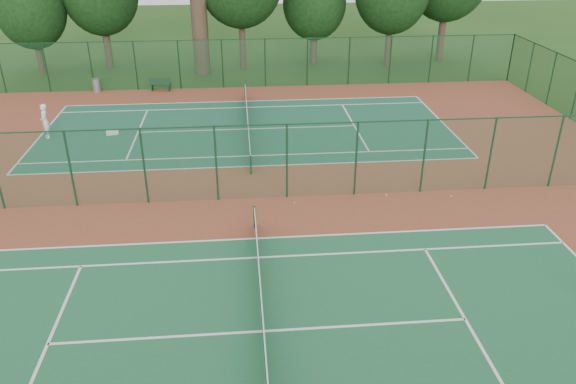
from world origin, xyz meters
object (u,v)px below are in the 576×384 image
(trash_bin, at_px, (97,86))
(bench, at_px, (160,84))
(kit_bag, at_px, (112,133))
(player_far, at_px, (45,121))

(trash_bin, bearing_deg, bench, -0.94)
(bench, xyz_separation_m, kit_bag, (-1.77, -8.74, -0.37))
(bench, bearing_deg, kit_bag, -92.39)
(player_far, xyz_separation_m, bench, (5.33, 8.87, -0.49))
(player_far, bearing_deg, trash_bin, 151.30)
(player_far, distance_m, bench, 10.36)
(player_far, height_order, trash_bin, player_far)
(trash_bin, xyz_separation_m, kit_bag, (2.69, -8.82, -0.36))
(player_far, height_order, bench, player_far)
(player_far, relative_size, trash_bin, 2.00)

